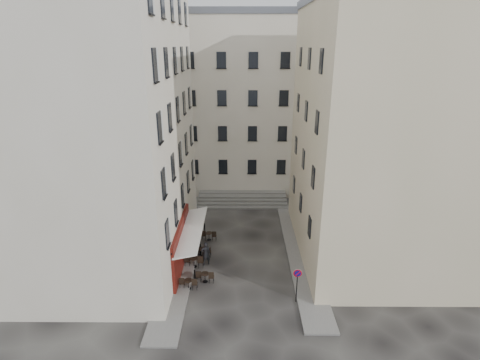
{
  "coord_description": "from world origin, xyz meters",
  "views": [
    {
      "loc": [
        -0.02,
        -22.77,
        15.4
      ],
      "look_at": [
        -0.19,
        4.0,
        5.67
      ],
      "focal_mm": 28.0,
      "sensor_mm": 36.0,
      "label": 1
    }
  ],
  "objects_px": {
    "bistro_table_a": "(188,283)",
    "pedestrian": "(206,253)",
    "bistro_table_b": "(205,276)",
    "no_parking_sign": "(297,279)"
  },
  "relations": [
    {
      "from": "no_parking_sign",
      "to": "bistro_table_b",
      "type": "bearing_deg",
      "value": 162.54
    },
    {
      "from": "bistro_table_a",
      "to": "pedestrian",
      "type": "xyz_separation_m",
      "value": [
        0.89,
        2.98,
        0.49
      ]
    },
    {
      "from": "no_parking_sign",
      "to": "bistro_table_a",
      "type": "relative_size",
      "value": 1.95
    },
    {
      "from": "no_parking_sign",
      "to": "pedestrian",
      "type": "relative_size",
      "value": 1.29
    },
    {
      "from": "bistro_table_a",
      "to": "bistro_table_b",
      "type": "relative_size",
      "value": 0.98
    },
    {
      "from": "bistro_table_a",
      "to": "pedestrian",
      "type": "bearing_deg",
      "value": 73.34
    },
    {
      "from": "no_parking_sign",
      "to": "pedestrian",
      "type": "bearing_deg",
      "value": 146.56
    },
    {
      "from": "bistro_table_a",
      "to": "pedestrian",
      "type": "distance_m",
      "value": 3.15
    },
    {
      "from": "no_parking_sign",
      "to": "bistro_table_a",
      "type": "xyz_separation_m",
      "value": [
        -7.0,
        1.29,
        -1.24
      ]
    },
    {
      "from": "bistro_table_a",
      "to": "pedestrian",
      "type": "height_order",
      "value": "pedestrian"
    }
  ]
}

